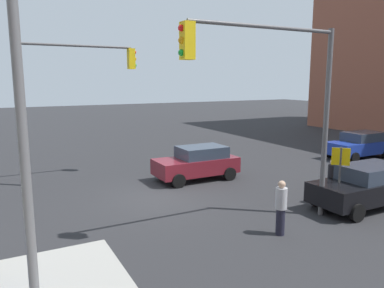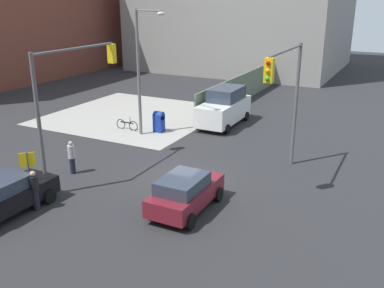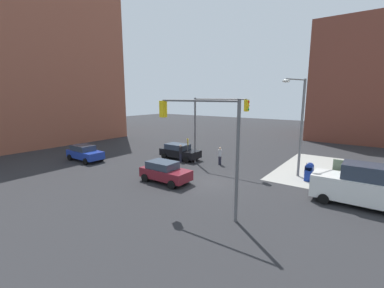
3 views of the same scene
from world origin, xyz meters
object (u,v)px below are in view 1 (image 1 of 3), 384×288
Objects in this scene: street_lamp_corner at (25,85)px; coupe_black at (366,185)px; pedestrian_crossing at (281,207)px; pedestrian_waiting at (332,180)px; hatchback_blue at (360,145)px; traffic_signal_nw_corner at (278,85)px; coupe_maroon at (197,162)px; traffic_signal_se_corner at (70,84)px.

street_lamp_corner is 12.37m from coupe_black.
pedestrian_crossing is (-7.07, -0.25, -3.79)m from street_lamp_corner.
pedestrian_waiting reaches higher than pedestrian_crossing.
traffic_signal_nw_corner is at bearing 27.06° from hatchback_blue.
coupe_maroon is 7.13m from pedestrian_crossing.
pedestrian_waiting is at bearing 134.77° from traffic_signal_se_corner.
hatchback_blue is (-16.72, 2.87, -3.78)m from traffic_signal_se_corner.
coupe_black is 1.22m from pedestrian_waiting.
traffic_signal_se_corner reaches higher than coupe_black.
pedestrian_crossing reaches higher than coupe_maroon.
pedestrian_crossing is at bearing 6.45° from coupe_black.
coupe_black is at bearing 119.79° from coupe_maroon.
hatchback_blue is at bearing -152.94° from traffic_signal_nw_corner.
hatchback_blue is at bearing -140.47° from coupe_black.
coupe_black is 2.50× the size of pedestrian_crossing.
pedestrian_waiting is at bearing -171.36° from street_lamp_corner.
traffic_signal_nw_corner is at bearing -2.30° from coupe_black.
coupe_maroon is at bearing -95.45° from traffic_signal_nw_corner.
hatchback_blue is 10.08m from pedestrian_waiting.
street_lamp_corner reaches higher than pedestrian_waiting.
pedestrian_waiting is (8.49, 5.43, 0.10)m from hatchback_blue.
traffic_signal_se_corner reaches higher than pedestrian_waiting.
traffic_signal_se_corner is 3.61× the size of pedestrian_waiting.
traffic_signal_se_corner is 0.81× the size of street_lamp_corner.
street_lamp_corner is 1.98× the size of coupe_maroon.
traffic_signal_nw_corner is 7.45m from coupe_maroon.
coupe_black is at bearing 39.53° from hatchback_blue.
traffic_signal_se_corner is at bearing -9.73° from hatchback_blue.
pedestrian_waiting reaches higher than coupe_maroon.
street_lamp_corner reaches higher than traffic_signal_nw_corner.
traffic_signal_nw_corner is 5.15m from pedestrian_waiting.
street_lamp_corner is 20.98m from hatchback_blue.
pedestrian_waiting is (-3.80, -1.40, 0.03)m from pedestrian_crossing.
coupe_maroon is (-0.61, -6.38, -3.81)m from traffic_signal_nw_corner.
street_lamp_corner is 1.88× the size of hatchback_blue.
coupe_black is at bearing 177.70° from traffic_signal_nw_corner.
pedestrian_waiting reaches higher than hatchback_blue.
hatchback_blue is (-12.00, -6.13, -3.80)m from traffic_signal_nw_corner.
hatchback_blue is 2.42× the size of pedestrian_crossing.
pedestrian_crossing reaches higher than coupe_black.
traffic_signal_nw_corner and traffic_signal_se_corner have the same top height.
pedestrian_crossing is at bearing -177.96° from street_lamp_corner.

